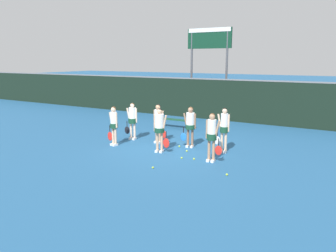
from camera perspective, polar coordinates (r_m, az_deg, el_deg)
The scene contains 17 objects.
ground_plane at distance 13.72m, azimuth -0.07°, elevation -3.96°, with size 140.00×140.00×0.00m, color #235684.
fence_windscreen at distance 19.97m, azimuth 10.40°, elevation 4.48°, with size 60.00×0.08×2.53m.
scoreboard at distance 21.97m, azimuth 7.16°, elevation 13.18°, with size 3.02×0.15×5.64m.
bench_courtside at distance 17.76m, azimuth 1.35°, elevation 0.98°, with size 2.09×0.38×0.47m.
player_0 at distance 14.20m, azimuth -9.43°, elevation 0.56°, with size 0.60×0.34×1.70m.
player_1 at distance 12.98m, azimuth -1.48°, elevation -0.08°, with size 0.68×0.40×1.77m.
player_2 at distance 11.86m, azimuth 7.65°, elevation -1.26°, with size 0.64×0.36×1.79m.
player_3 at distance 15.17m, azimuth -6.22°, elevation 1.38°, with size 0.67×0.39×1.71m.
player_4 at distance 14.44m, azimuth -1.72°, elevation 1.01°, with size 0.66×0.36×1.74m.
player_5 at distance 13.76m, azimuth 3.89°, elevation 0.49°, with size 0.67×0.41×1.73m.
player_6 at distance 13.13m, azimuth 9.73°, elevation -0.12°, with size 0.60×0.33×1.80m.
tennis_ball_0 at distance 11.29m, azimuth -2.66°, elevation -7.24°, with size 0.07×0.07×0.07m, color #CCE033.
tennis_ball_1 at distance 12.37m, azimuth 2.41°, elevation -5.56°, with size 0.07×0.07×0.07m, color #CCE033.
tennis_ball_2 at distance 12.26m, azimuth 4.55°, elevation -5.74°, with size 0.07×0.07×0.07m, color #CCE033.
tennis_ball_3 at distance 10.79m, azimuth 10.21°, elevation -8.32°, with size 0.07×0.07×0.07m, color #CCE033.
tennis_ball_4 at distance 13.28m, azimuth 3.29°, elevation -4.36°, with size 0.07×0.07×0.07m, color #CCE033.
tennis_ball_5 at distance 13.95m, azimuth 2.00°, elevation -3.56°, with size 0.07×0.07×0.07m, color #CCE033.
Camera 1 is at (6.61, -11.45, 3.67)m, focal length 35.00 mm.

